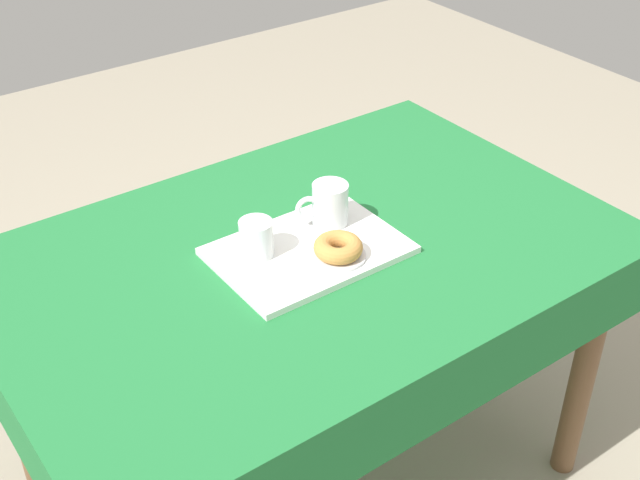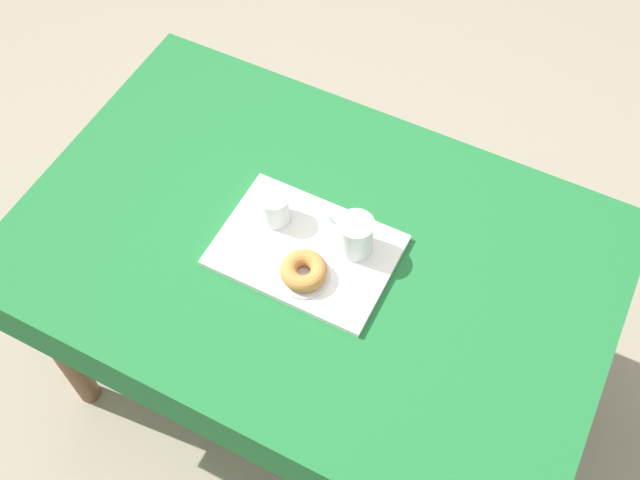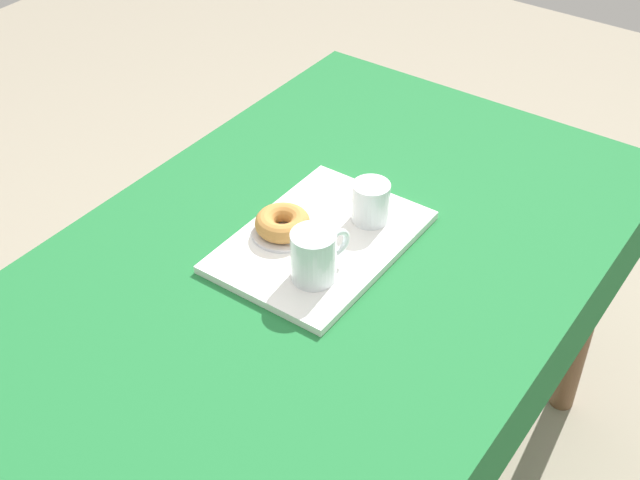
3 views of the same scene
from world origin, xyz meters
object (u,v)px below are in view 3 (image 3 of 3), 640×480
Objects in this scene: tea_mug_left at (314,257)px; donut_plate_left at (283,232)px; dining_table at (326,289)px; water_glass_near at (371,203)px; sugar_donut_left at (283,223)px; serving_tray at (321,241)px.

tea_mug_left is 0.14m from donut_plate_left.
dining_table is 16.89× the size of water_glass_near.
dining_table is at bearing -75.32° from sugar_donut_left.
tea_mug_left reaches higher than donut_plate_left.
tea_mug_left is 1.02× the size of donut_plate_left.
water_glass_near is 0.18m from donut_plate_left.
sugar_donut_left is (0.00, 0.00, 0.02)m from donut_plate_left.
sugar_donut_left reaches higher than dining_table.
donut_plate_left is at bearing 114.20° from serving_tray.
sugar_donut_left reaches higher than serving_tray.
water_glass_near is at bearing -13.08° from dining_table.
serving_tray is at bearing 157.03° from water_glass_near.
water_glass_near is 0.78× the size of sugar_donut_left.
serving_tray is 3.80× the size of sugar_donut_left.
sugar_donut_left is at bearing 114.20° from serving_tray.
donut_plate_left is at bearing 61.39° from tea_mug_left.
water_glass_near is (0.11, -0.03, 0.15)m from dining_table.
serving_tray is 3.36× the size of donut_plate_left.
tea_mug_left is at bearing -177.14° from water_glass_near.
donut_plate_left reaches higher than dining_table.
dining_table is 0.17m from sugar_donut_left.
tea_mug_left is at bearing -150.74° from serving_tray.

